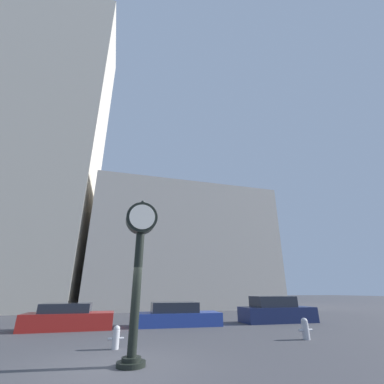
# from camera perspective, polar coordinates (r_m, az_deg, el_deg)

# --- Properties ---
(ground_plane) EXTENTS (200.00, 200.00, 0.00)m
(ground_plane) POSITION_cam_1_polar(r_m,az_deg,el_deg) (8.30, -16.95, -33.24)
(ground_plane) COLOR #424247
(building_tall_tower) EXTENTS (13.38, 12.00, 40.13)m
(building_tall_tower) POSITION_cam_1_polar(r_m,az_deg,el_deg) (38.35, -29.91, 10.35)
(building_tall_tower) COLOR beige
(building_tall_tower) RESTS_ON ground_plane
(building_storefront_row) EXTENTS (21.13, 12.00, 13.74)m
(building_storefront_row) POSITION_cam_1_polar(r_m,az_deg,el_deg) (33.37, -2.48, -12.45)
(building_storefront_row) COLOR beige
(building_storefront_row) RESTS_ON ground_plane
(street_clock) EXTENTS (0.96, 0.77, 4.60)m
(street_clock) POSITION_cam_1_polar(r_m,az_deg,el_deg) (8.13, -11.71, -13.52)
(street_clock) COLOR black
(street_clock) RESTS_ON ground_plane
(car_red) EXTENTS (4.36, 1.80, 1.25)m
(car_red) POSITION_cam_1_polar(r_m,az_deg,el_deg) (16.07, -25.75, -23.95)
(car_red) COLOR red
(car_red) RESTS_ON ground_plane
(car_blue) EXTENTS (4.85, 2.19, 1.24)m
(car_blue) POSITION_cam_1_polar(r_m,az_deg,el_deg) (16.37, -3.32, -25.76)
(car_blue) COLOR #28429E
(car_blue) RESTS_ON ground_plane
(car_navy) EXTENTS (4.69, 2.05, 1.53)m
(car_navy) POSITION_cam_1_polar(r_m,az_deg,el_deg) (18.82, 18.17, -23.86)
(car_navy) COLOR #19234C
(car_navy) RESTS_ON ground_plane
(fire_hydrant_near) EXTENTS (0.54, 0.23, 0.73)m
(fire_hydrant_near) POSITION_cam_1_polar(r_m,az_deg,el_deg) (10.47, -16.52, -28.49)
(fire_hydrant_near) COLOR #B7B7BC
(fire_hydrant_near) RESTS_ON ground_plane
(fire_hydrant_far) EXTENTS (0.64, 0.28, 0.80)m
(fire_hydrant_far) POSITION_cam_1_polar(r_m,az_deg,el_deg) (12.85, 23.86, -25.98)
(fire_hydrant_far) COLOR #B7B7BC
(fire_hydrant_far) RESTS_ON ground_plane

